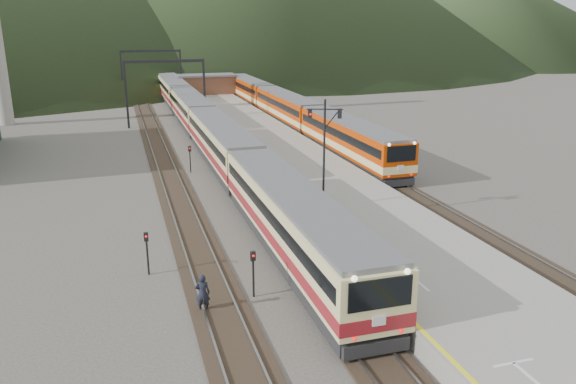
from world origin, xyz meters
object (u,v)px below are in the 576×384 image
object	(u,v)px
main_train	(204,122)
worker	(203,293)
signal_mast	(324,143)
second_train	(287,108)

from	to	relation	value
main_train	worker	distance (m)	37.15
signal_mast	worker	distance (m)	13.77
second_train	signal_mast	bearing A→B (deg)	-103.08
signal_mast	worker	bearing A→B (deg)	-134.13
signal_mast	main_train	bearing A→B (deg)	97.15
main_train	worker	xyz separation A→B (m)	(-5.69, -36.69, -1.23)
second_train	main_train	bearing A→B (deg)	-146.99
main_train	worker	world-z (taller)	main_train
main_train	signal_mast	xyz separation A→B (m)	(3.42, -27.29, 3.05)
main_train	second_train	world-z (taller)	main_train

